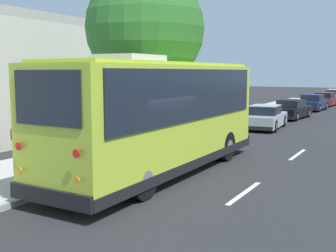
# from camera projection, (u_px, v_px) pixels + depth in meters

# --- Properties ---
(ground_plane) EXTENTS (160.00, 160.00, 0.00)m
(ground_plane) POSITION_uv_depth(u_px,v_px,m) (142.00, 184.00, 12.00)
(ground_plane) COLOR #28282B
(sidewalk_slab) EXTENTS (80.00, 4.01, 0.15)m
(sidewalk_slab) POSITION_uv_depth(u_px,v_px,m) (51.00, 167.00, 13.77)
(sidewalk_slab) COLOR #B2AFA8
(sidewalk_slab) RESTS_ON ground
(curb_strip) EXTENTS (80.00, 0.14, 0.15)m
(curb_strip) POSITION_uv_depth(u_px,v_px,m) (101.00, 175.00, 12.74)
(curb_strip) COLOR #9D9A94
(curb_strip) RESTS_ON ground
(shuttle_bus) EXTENTS (9.64, 2.62, 3.63)m
(shuttle_bus) POSITION_uv_depth(u_px,v_px,m) (161.00, 111.00, 13.04)
(shuttle_bus) COLOR #ADC633
(shuttle_bus) RESTS_ON ground
(parked_sedan_silver) EXTENTS (4.47, 2.08, 1.32)m
(parked_sedan_silver) POSITION_uv_depth(u_px,v_px,m) (265.00, 118.00, 23.66)
(parked_sedan_silver) COLOR #A8AAAF
(parked_sedan_silver) RESTS_ON ground
(parked_sedan_black) EXTENTS (4.53, 1.92, 1.29)m
(parked_sedan_black) POSITION_uv_depth(u_px,v_px,m) (291.00, 110.00, 28.71)
(parked_sedan_black) COLOR black
(parked_sedan_black) RESTS_ON ground
(parked_sedan_navy) EXTENTS (4.18, 1.89, 1.32)m
(parked_sedan_navy) POSITION_uv_depth(u_px,v_px,m) (312.00, 103.00, 34.79)
(parked_sedan_navy) COLOR #19234C
(parked_sedan_navy) RESTS_ON ground
(parked_sedan_maroon) EXTENTS (4.36, 1.97, 1.27)m
(parked_sedan_maroon) POSITION_uv_depth(u_px,v_px,m) (325.00, 100.00, 39.36)
(parked_sedan_maroon) COLOR maroon
(parked_sedan_maroon) RESTS_ON ground
(parked_sedan_white) EXTENTS (4.24, 1.84, 1.31)m
(parked_sedan_white) POSITION_uv_depth(u_px,v_px,m) (335.00, 96.00, 45.13)
(parked_sedan_white) COLOR silver
(parked_sedan_white) RESTS_ON ground
(street_tree) EXTENTS (4.56, 4.56, 7.64)m
(street_tree) POSITION_uv_depth(u_px,v_px,m) (147.00, 21.00, 16.18)
(street_tree) COLOR brown
(street_tree) RESTS_ON sidewalk_slab
(sign_post_near) EXTENTS (0.06, 0.22, 1.64)m
(sign_post_near) POSITION_uv_depth(u_px,v_px,m) (15.00, 161.00, 10.32)
(sign_post_near) COLOR gray
(sign_post_near) RESTS_ON sidewalk_slab
(sign_post_far) EXTENTS (0.06, 0.06, 1.29)m
(sign_post_far) POSITION_uv_depth(u_px,v_px,m) (69.00, 156.00, 11.95)
(sign_post_far) COLOR gray
(sign_post_far) RESTS_ON sidewalk_slab
(lane_stripe_mid) EXTENTS (2.40, 0.14, 0.01)m
(lane_stripe_mid) POSITION_uv_depth(u_px,v_px,m) (244.00, 193.00, 11.11)
(lane_stripe_mid) COLOR silver
(lane_stripe_mid) RESTS_ON ground
(lane_stripe_ahead) EXTENTS (2.40, 0.14, 0.01)m
(lane_stripe_ahead) POSITION_uv_depth(u_px,v_px,m) (298.00, 154.00, 16.26)
(lane_stripe_ahead) COLOR silver
(lane_stripe_ahead) RESTS_ON ground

